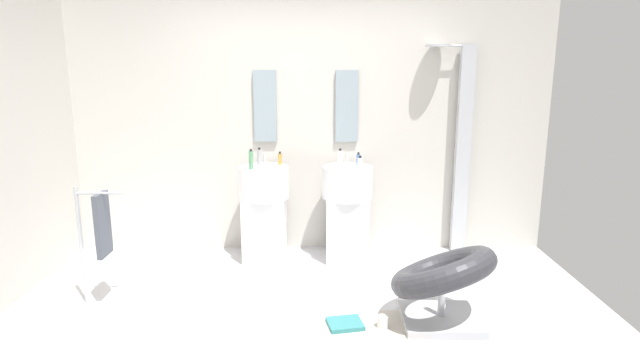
{
  "coord_description": "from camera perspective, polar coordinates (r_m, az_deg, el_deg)",
  "views": [
    {
      "loc": [
        0.14,
        -3.46,
        1.84
      ],
      "look_at": [
        0.15,
        0.55,
        0.95
      ],
      "focal_mm": 28.78,
      "sensor_mm": 36.0,
      "label": 1
    }
  ],
  "objects": [
    {
      "name": "ground_plane",
      "position": [
        3.93,
        -2.25,
        -15.74
      ],
      "size": [
        4.8,
        3.6,
        0.04
      ],
      "primitive_type": "cube",
      "color": "silver"
    },
    {
      "name": "rear_partition",
      "position": [
        5.14,
        -1.72,
        6.48
      ],
      "size": [
        4.8,
        0.1,
        2.6
      ],
      "primitive_type": "cube",
      "color": "beige",
      "rests_on": "ground_plane"
    },
    {
      "name": "pedestal_sink_left",
      "position": [
        4.97,
        -6.38,
        -3.28
      ],
      "size": [
        0.47,
        0.47,
        1.01
      ],
      "color": "white",
      "rests_on": "ground_plane"
    },
    {
      "name": "pedestal_sink_right",
      "position": [
        4.95,
        2.86,
        -3.29
      ],
      "size": [
        0.47,
        0.47,
        1.01
      ],
      "color": "white",
      "rests_on": "ground_plane"
    },
    {
      "name": "vanity_mirror_left",
      "position": [
        5.08,
        -6.3,
        8.15
      ],
      "size": [
        0.22,
        0.03,
        0.69
      ],
      "primitive_type": "cube",
      "color": "#8C9EA8"
    },
    {
      "name": "vanity_mirror_right",
      "position": [
        5.06,
        2.81,
        8.19
      ],
      "size": [
        0.22,
        0.03,
        0.69
      ],
      "primitive_type": "cube",
      "color": "#8C9EA8"
    },
    {
      "name": "shower_column",
      "position": [
        5.23,
        15.29,
        3.72
      ],
      "size": [
        0.49,
        0.24,
        2.05
      ],
      "color": "#B7BABF",
      "rests_on": "ground_plane"
    },
    {
      "name": "lounge_chair",
      "position": [
        3.86,
        13.31,
        -10.58
      ],
      "size": [
        1.1,
        1.1,
        0.65
      ],
      "color": "#B7BABF",
      "rests_on": "ground_plane"
    },
    {
      "name": "towel_rack",
      "position": [
        4.31,
        -23.51,
        -4.87
      ],
      "size": [
        0.37,
        0.22,
        0.95
      ],
      "color": "#B7BABF",
      "rests_on": "ground_plane"
    },
    {
      "name": "area_rug",
      "position": [
        3.8,
        3.26,
        -16.38
      ],
      "size": [
        1.08,
        0.61,
        0.01
      ],
      "primitive_type": "cube",
      "color": "beige",
      "rests_on": "ground_plane"
    },
    {
      "name": "magazine_teal",
      "position": [
        3.84,
        2.65,
        -15.67
      ],
      "size": [
        0.28,
        0.25,
        0.03
      ],
      "primitive_type": "cube",
      "rotation": [
        0.0,
        0.0,
        0.2
      ],
      "color": "teal",
      "rests_on": "area_rug"
    },
    {
      "name": "coffee_mug",
      "position": [
        3.83,
        6.83,
        -15.37
      ],
      "size": [
        0.08,
        0.08,
        0.09
      ],
      "primitive_type": "cylinder",
      "color": "white",
      "rests_on": "area_rug"
    },
    {
      "name": "soap_bottle_grey",
      "position": [
        4.97,
        -6.92,
        2.58
      ],
      "size": [
        0.04,
        0.04,
        0.17
      ],
      "color": "#99999E",
      "rests_on": "pedestal_sink_left"
    },
    {
      "name": "soap_bottle_clear",
      "position": [
        4.76,
        4.3,
        1.91
      ],
      "size": [
        0.05,
        0.05,
        0.12
      ],
      "color": "silver",
      "rests_on": "pedestal_sink_right"
    },
    {
      "name": "soap_bottle_amber",
      "position": [
        4.95,
        -4.64,
        2.36
      ],
      "size": [
        0.04,
        0.04,
        0.13
      ],
      "color": "#C68C38",
      "rests_on": "pedestal_sink_left"
    },
    {
      "name": "soap_bottle_white",
      "position": [
        4.72,
        2.08,
        2.29
      ],
      "size": [
        0.04,
        0.04,
        0.19
      ],
      "color": "white",
      "rests_on": "pedestal_sink_right"
    },
    {
      "name": "soap_bottle_green",
      "position": [
        4.75,
        -7.84,
        2.23
      ],
      "size": [
        0.04,
        0.04,
        0.19
      ],
      "color": "#59996B",
      "rests_on": "pedestal_sink_left"
    },
    {
      "name": "soap_bottle_blue",
      "position": [
        4.91,
        4.12,
        2.28
      ],
      "size": [
        0.04,
        0.04,
        0.13
      ],
      "color": "#4C72B7",
      "rests_on": "pedestal_sink_right"
    }
  ]
}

